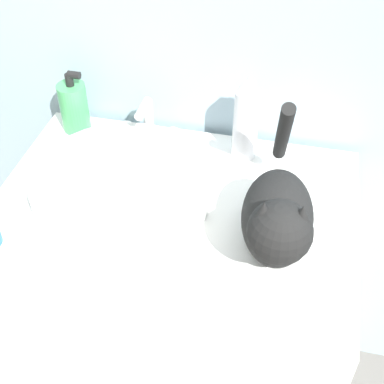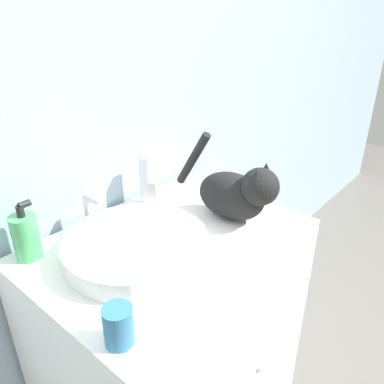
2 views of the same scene
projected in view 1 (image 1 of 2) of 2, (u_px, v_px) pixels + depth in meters
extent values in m
cube|color=white|center=(176.00, 322.00, 1.43)|extent=(0.78, 0.57, 0.85)
cylinder|color=silver|center=(122.00, 185.00, 1.16)|extent=(0.39, 0.39, 0.06)
cylinder|color=silver|center=(149.00, 120.00, 1.29)|extent=(0.02, 0.02, 0.11)
cylinder|color=silver|center=(143.00, 109.00, 1.23)|extent=(0.02, 0.07, 0.02)
cylinder|color=white|center=(127.00, 130.00, 1.33)|extent=(0.03, 0.03, 0.03)
cylinder|color=white|center=(173.00, 136.00, 1.31)|extent=(0.03, 0.03, 0.03)
ellipsoid|color=black|center=(277.00, 217.00, 1.02)|extent=(0.16, 0.23, 0.15)
sphere|color=black|center=(280.00, 232.00, 0.91)|extent=(0.13, 0.13, 0.12)
cone|color=black|center=(263.00, 211.00, 0.88)|extent=(0.04, 0.04, 0.04)
cone|color=black|center=(302.00, 215.00, 0.88)|extent=(0.04, 0.04, 0.04)
cylinder|color=black|center=(283.00, 133.00, 1.07)|extent=(0.04, 0.13, 0.20)
cylinder|color=#4CB266|center=(74.00, 107.00, 1.32)|extent=(0.07, 0.07, 0.13)
cylinder|color=black|center=(69.00, 80.00, 1.27)|extent=(0.02, 0.02, 0.03)
cylinder|color=black|center=(74.00, 75.00, 1.26)|extent=(0.03, 0.02, 0.02)
cylinder|color=silver|center=(246.00, 125.00, 1.22)|extent=(0.06, 0.06, 0.17)
cone|color=white|center=(249.00, 85.00, 1.15)|extent=(0.05, 0.05, 0.04)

